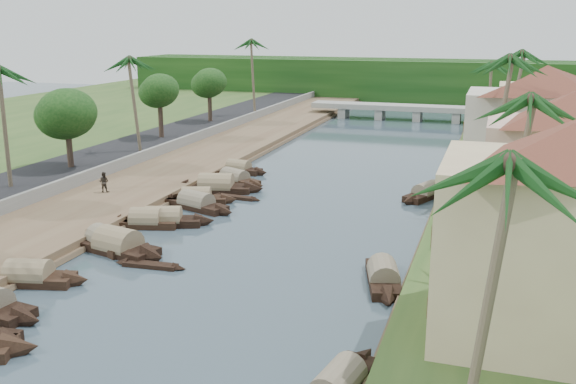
% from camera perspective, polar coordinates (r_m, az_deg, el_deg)
% --- Properties ---
extents(ground, '(220.00, 220.00, 0.00)m').
position_cam_1_polar(ground, '(37.31, -7.42, -8.87)').
color(ground, '#374853').
rests_on(ground, ground).
extents(left_bank, '(10.00, 180.00, 0.80)m').
position_cam_1_polar(left_bank, '(61.22, -12.95, 0.68)').
color(left_bank, brown).
rests_on(left_bank, ground).
extents(right_bank, '(16.00, 180.00, 1.20)m').
position_cam_1_polar(right_bank, '(52.82, 21.72, -2.01)').
color(right_bank, '#2B4A1D').
rests_on(right_bank, ground).
extents(road, '(8.00, 180.00, 1.40)m').
position_cam_1_polar(road, '(65.89, -19.32, 1.47)').
color(road, black).
rests_on(road, ground).
extents(retaining_wall, '(0.40, 180.00, 1.10)m').
position_cam_1_polar(retaining_wall, '(63.25, -16.26, 1.79)').
color(retaining_wall, slate).
rests_on(retaining_wall, left_bank).
extents(treeline, '(120.00, 14.00, 8.00)m').
position_cam_1_polar(treeline, '(132.03, 11.74, 9.69)').
color(treeline, black).
rests_on(treeline, ground).
extents(bridge, '(28.00, 4.00, 2.40)m').
position_cam_1_polar(bridge, '(104.64, 9.84, 7.29)').
color(bridge, gray).
rests_on(bridge, ground).
extents(building_mid, '(14.11, 14.11, 9.70)m').
position_cam_1_polar(building_mid, '(45.81, 23.98, 2.47)').
color(building_mid, beige).
rests_on(building_mid, right_bank).
extents(building_far, '(15.59, 15.59, 10.20)m').
position_cam_1_polar(building_far, '(59.44, 21.85, 5.47)').
color(building_far, beige).
rests_on(building_far, right_bank).
extents(building_distant, '(12.62, 12.62, 9.20)m').
position_cam_1_polar(building_distant, '(79.37, 21.78, 7.18)').
color(building_distant, beige).
rests_on(building_distant, right_bank).
extents(sampan_4, '(7.54, 3.31, 2.11)m').
position_cam_1_polar(sampan_4, '(41.01, -22.02, -7.02)').
color(sampan_4, black).
rests_on(sampan_4, ground).
extents(sampan_5, '(8.38, 3.84, 2.55)m').
position_cam_1_polar(sampan_5, '(44.57, -14.85, -4.68)').
color(sampan_5, black).
rests_on(sampan_5, ground).
extents(sampan_6, '(7.08, 4.70, 2.14)m').
position_cam_1_polar(sampan_6, '(45.69, -15.91, -4.29)').
color(sampan_6, black).
rests_on(sampan_6, ground).
extents(sampan_7, '(8.05, 4.16, 2.13)m').
position_cam_1_polar(sampan_7, '(49.66, -11.01, -2.46)').
color(sampan_7, black).
rests_on(sampan_7, ground).
extents(sampan_8, '(6.89, 3.26, 2.10)m').
position_cam_1_polar(sampan_8, '(49.58, -12.50, -2.57)').
color(sampan_8, black).
rests_on(sampan_8, ground).
extents(sampan_9, '(8.29, 4.19, 2.10)m').
position_cam_1_polar(sampan_9, '(53.67, -8.15, -1.04)').
color(sampan_9, black).
rests_on(sampan_9, ground).
extents(sampan_10, '(7.26, 3.67, 2.01)m').
position_cam_1_polar(sampan_10, '(55.31, -8.14, -0.57)').
color(sampan_10, black).
rests_on(sampan_10, ground).
extents(sampan_11, '(9.17, 3.88, 2.53)m').
position_cam_1_polar(sampan_11, '(58.97, -6.41, 0.46)').
color(sampan_11, black).
rests_on(sampan_11, ground).
extents(sampan_12, '(7.86, 4.70, 1.94)m').
position_cam_1_polar(sampan_12, '(62.00, -4.76, 1.19)').
color(sampan_12, black).
rests_on(sampan_12, ground).
extents(sampan_13, '(6.91, 2.36, 1.90)m').
position_cam_1_polar(sampan_13, '(66.16, -4.41, 2.06)').
color(sampan_13, black).
rests_on(sampan_13, ground).
extents(sampan_15, '(3.53, 7.78, 2.07)m').
position_cam_1_polar(sampan_15, '(38.51, 8.47, -7.47)').
color(sampan_15, black).
rests_on(sampan_15, ground).
extents(sampan_16, '(4.42, 7.79, 1.95)m').
position_cam_1_polar(sampan_16, '(57.83, 12.22, -0.09)').
color(sampan_16, black).
rests_on(sampan_16, ground).
extents(canoe_1, '(4.94, 1.11, 0.79)m').
position_cam_1_polar(canoe_1, '(41.56, -12.14, -6.42)').
color(canoe_1, black).
rests_on(canoe_1, ground).
extents(canoe_2, '(4.87, 1.06, 0.70)m').
position_cam_1_polar(canoe_2, '(56.36, -4.67, -0.51)').
color(canoe_2, black).
rests_on(canoe_2, ground).
extents(palm_0, '(3.20, 3.20, 11.31)m').
position_cam_1_polar(palm_0, '(19.88, 17.48, 2.10)').
color(palm_0, brown).
rests_on(palm_0, ground).
extents(palm_1, '(3.20, 3.20, 11.43)m').
position_cam_1_polar(palm_1, '(36.23, 19.67, 7.55)').
color(palm_1, brown).
rests_on(palm_1, ground).
extents(palm_2, '(3.20, 3.20, 12.72)m').
position_cam_1_polar(palm_2, '(52.64, 18.40, 10.98)').
color(palm_2, brown).
rests_on(palm_2, ground).
extents(palm_3, '(3.20, 3.20, 12.42)m').
position_cam_1_polar(palm_3, '(69.86, 19.31, 11.42)').
color(palm_3, brown).
rests_on(palm_3, ground).
extents(palm_6, '(3.20, 3.20, 11.46)m').
position_cam_1_polar(palm_6, '(71.11, -13.56, 11.27)').
color(palm_6, brown).
rests_on(palm_6, ground).
extents(palm_7, '(3.20, 3.20, 10.51)m').
position_cam_1_polar(palm_7, '(83.96, 17.73, 10.69)').
color(palm_7, brown).
rests_on(palm_7, ground).
extents(palm_8, '(3.20, 3.20, 12.61)m').
position_cam_1_polar(palm_8, '(98.41, -3.10, 13.13)').
color(palm_8, brown).
rests_on(palm_8, ground).
extents(tree_3, '(5.53, 5.53, 7.40)m').
position_cam_1_polar(tree_3, '(65.05, -19.08, 6.49)').
color(tree_3, '#4C382B').
rests_on(tree_3, ground).
extents(tree_4, '(4.53, 4.53, 7.49)m').
position_cam_1_polar(tree_4, '(79.84, -11.37, 8.72)').
color(tree_4, '#4C382B').
rests_on(tree_4, ground).
extents(tree_5, '(4.63, 4.63, 7.28)m').
position_cam_1_polar(tree_5, '(92.38, -7.02, 9.52)').
color(tree_5, '#4C382B').
rests_on(tree_5, ground).
extents(person_far, '(0.97, 0.81, 1.77)m').
position_cam_1_polar(person_far, '(57.36, -16.05, 0.86)').
color(person_far, '#2C271F').
rests_on(person_far, left_bank).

